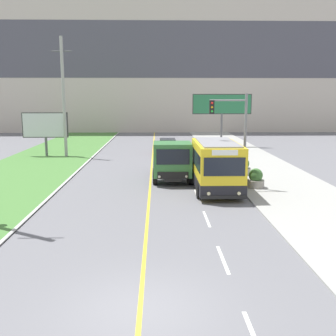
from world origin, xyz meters
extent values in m
plane|color=slate|center=(0.00, 0.00, 0.00)|extent=(300.00, 300.00, 0.00)
cube|color=gold|center=(0.00, 0.00, 0.00)|extent=(0.14, 140.00, 0.01)
cube|color=silver|center=(2.75, 3.20, 0.00)|extent=(0.12, 2.40, 0.01)
cube|color=silver|center=(2.75, 7.80, 0.00)|extent=(0.12, 2.40, 0.01)
cube|color=silver|center=(2.75, 12.40, 0.00)|extent=(0.12, 2.40, 0.01)
cube|color=silver|center=(2.75, 17.00, 0.00)|extent=(0.12, 2.40, 0.01)
cube|color=silver|center=(2.75, 21.60, 0.00)|extent=(0.12, 2.40, 0.01)
cube|color=silver|center=(2.75, 26.20, 0.00)|extent=(0.12, 2.40, 0.01)
cube|color=beige|center=(0.00, 56.14, 12.02)|extent=(80.00, 8.00, 24.04)
cube|color=#4C4C56|center=(0.00, 52.12, 12.62)|extent=(80.00, 0.04, 8.42)
cube|color=yellow|center=(3.96, 13.11, 1.60)|extent=(2.46, 5.54, 2.65)
cube|color=black|center=(3.96, 13.11, 0.62)|extent=(2.48, 5.56, 0.70)
cube|color=black|center=(3.96, 13.11, 2.00)|extent=(2.48, 5.09, 0.93)
cube|color=gray|center=(3.96, 13.11, 2.96)|extent=(2.09, 4.98, 0.08)
cube|color=black|center=(3.96, 10.32, 2.00)|extent=(2.16, 0.04, 0.97)
cube|color=black|center=(3.96, 10.31, 0.38)|extent=(2.41, 0.06, 0.20)
sphere|color=#F4EAB2|center=(3.16, 10.30, 0.57)|extent=(0.20, 0.20, 0.20)
sphere|color=#F4EAB2|center=(4.76, 10.30, 0.57)|extent=(0.20, 0.20, 0.20)
cube|color=white|center=(3.96, 10.32, 2.74)|extent=(1.35, 0.04, 0.28)
cylinder|color=black|center=(2.79, 11.56, 0.50)|extent=(0.28, 1.00, 1.00)
cylinder|color=black|center=(5.13, 11.56, 0.50)|extent=(0.28, 1.00, 1.00)
cylinder|color=black|center=(2.79, 14.88, 0.50)|extent=(0.28, 1.00, 1.00)
cylinder|color=black|center=(5.13, 14.88, 0.50)|extent=(0.28, 1.00, 1.00)
cube|color=black|center=(1.43, 17.35, 0.45)|extent=(1.09, 6.15, 0.20)
cube|color=#38753D|center=(1.43, 15.45, 1.61)|extent=(2.41, 2.37, 2.13)
cube|color=black|center=(1.43, 14.25, 1.93)|extent=(2.05, 0.04, 0.96)
cube|color=black|center=(1.43, 14.24, 0.77)|extent=(1.93, 0.06, 0.44)
sphere|color=silver|center=(0.59, 14.23, 0.70)|extent=(0.18, 0.18, 0.18)
sphere|color=silver|center=(2.27, 14.23, 0.70)|extent=(0.18, 0.18, 0.18)
cube|color=slate|center=(1.43, 18.66, 0.61)|extent=(2.29, 3.53, 0.12)
cube|color=slate|center=(0.34, 18.66, 1.15)|extent=(0.12, 3.53, 1.20)
cube|color=slate|center=(2.52, 18.66, 1.15)|extent=(0.12, 3.53, 1.20)
cube|color=slate|center=(1.43, 16.95, 1.15)|extent=(2.29, 0.12, 1.20)
cube|color=slate|center=(1.43, 20.36, 1.15)|extent=(2.29, 0.12, 1.20)
cube|color=slate|center=(1.43, 16.95, 1.87)|extent=(2.29, 0.12, 0.24)
cylinder|color=black|center=(0.32, 15.22, 0.52)|extent=(0.30, 1.04, 1.04)
cylinder|color=black|center=(2.54, 15.22, 0.52)|extent=(0.30, 1.04, 1.04)
cylinder|color=black|center=(0.32, 18.83, 0.52)|extent=(0.30, 1.04, 1.04)
cylinder|color=black|center=(2.54, 18.83, 0.52)|extent=(0.30, 1.04, 1.04)
cube|color=maroon|center=(1.47, 29.03, 0.49)|extent=(1.80, 4.30, 0.61)
cube|color=black|center=(1.47, 29.13, 1.12)|extent=(1.53, 2.37, 0.65)
cylinder|color=black|center=(0.66, 27.74, 0.31)|extent=(0.18, 0.62, 0.62)
cylinder|color=black|center=(2.28, 27.74, 0.31)|extent=(0.18, 0.62, 0.62)
cylinder|color=black|center=(0.66, 30.32, 0.31)|extent=(0.18, 0.62, 0.62)
cylinder|color=black|center=(2.28, 30.32, 0.31)|extent=(0.18, 0.62, 0.62)
cylinder|color=#9E9E99|center=(-8.18, 27.41, 5.48)|extent=(0.28, 0.28, 10.96)
cylinder|color=#4C4C4C|center=(-8.18, 27.41, 9.64)|extent=(1.80, 0.08, 0.08)
cylinder|color=slate|center=(5.78, 13.90, 2.89)|extent=(0.16, 0.16, 5.77)
cylinder|color=slate|center=(4.68, 13.90, 5.37)|extent=(2.20, 0.10, 0.10)
cube|color=black|center=(3.72, 13.90, 4.97)|extent=(0.28, 0.24, 0.80)
sphere|color=red|center=(3.72, 13.77, 5.21)|extent=(0.14, 0.14, 0.14)
sphere|color=orange|center=(3.72, 13.77, 4.97)|extent=(0.14, 0.14, 0.14)
sphere|color=green|center=(3.72, 13.77, 4.73)|extent=(0.14, 0.14, 0.14)
cylinder|color=#59595B|center=(7.64, 34.19, 1.87)|extent=(0.24, 0.24, 3.74)
cube|color=#333333|center=(7.64, 34.19, 4.77)|extent=(6.55, 0.20, 2.21)
cube|color=#287547|center=(7.64, 34.08, 4.77)|extent=(6.39, 0.02, 2.05)
cylinder|color=#59595B|center=(-10.08, 27.63, 0.93)|extent=(0.24, 0.24, 1.85)
cube|color=#333333|center=(-10.08, 27.63, 2.95)|extent=(4.25, 0.20, 2.36)
cube|color=silver|center=(-10.08, 27.52, 2.95)|extent=(4.09, 0.02, 2.20)
cylinder|color=gray|center=(6.50, 13.81, 0.31)|extent=(1.06, 1.06, 0.46)
sphere|color=#3D6B33|center=(6.50, 13.81, 0.84)|extent=(0.85, 0.85, 0.85)
cylinder|color=gray|center=(6.59, 17.92, 0.31)|extent=(1.15, 1.15, 0.46)
sphere|color=#3D6B33|center=(6.59, 17.92, 0.86)|extent=(0.92, 0.92, 0.92)
cylinder|color=gray|center=(6.67, 22.03, 0.32)|extent=(1.13, 1.13, 0.48)
sphere|color=#3D6B33|center=(6.67, 22.03, 0.87)|extent=(0.91, 0.91, 0.91)
cylinder|color=gray|center=(6.62, 26.14, 0.34)|extent=(1.14, 1.14, 0.53)
sphere|color=#3D6B33|center=(6.62, 26.14, 0.92)|extent=(0.91, 0.91, 0.91)
camera|label=1|loc=(0.49, -9.65, 5.60)|focal=42.00mm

